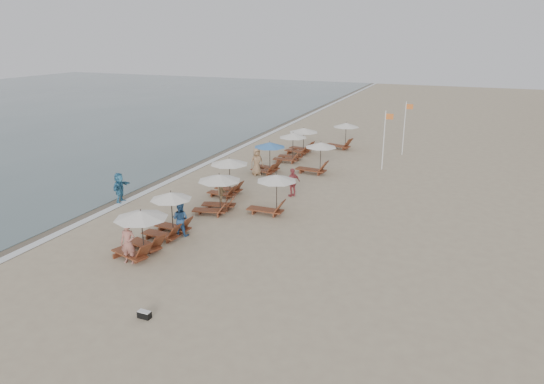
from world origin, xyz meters
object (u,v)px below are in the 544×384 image
at_px(lounger_station_2, 217,192).
at_px(waterline_walker, 120,188).
at_px(lounger_station_0, 139,231).
at_px(inland_station_2, 342,134).
at_px(flag_pole_near, 385,137).
at_px(lounger_station_6, 301,140).
at_px(lounger_station_4, 267,156).
at_px(lounger_station_1, 168,215).
at_px(beachgoer_mid_a, 180,219).
at_px(duffel_bag, 144,314).
at_px(beachgoer_near, 128,243).
at_px(inland_station_1, 316,156).
at_px(beachgoer_far_a, 293,182).
at_px(lounger_station_5, 290,147).
at_px(inland_station_0, 271,191).
at_px(beachgoer_mid_b, 222,191).
at_px(beachgoer_far_b, 257,162).
at_px(lounger_station_3, 227,175).

xyz_separation_m(lounger_station_2, waterline_walker, (-6.09, -0.68, -0.28)).
distance_m(lounger_station_0, inland_station_2, 24.40).
distance_m(waterline_walker, flag_pole_near, 18.60).
bearing_deg(lounger_station_6, lounger_station_4, -92.33).
height_order(lounger_station_2, inland_station_2, inland_station_2).
height_order(lounger_station_1, lounger_station_6, lounger_station_1).
relative_size(beachgoer_mid_a, duffel_bag, 3.56).
bearing_deg(duffel_bag, inland_station_2, 90.66).
bearing_deg(beachgoer_near, inland_station_1, 66.84).
distance_m(lounger_station_6, beachgoer_far_a, 11.40).
xyz_separation_m(inland_station_2, beachgoer_mid_a, (-2.49, -21.58, -0.42)).
height_order(lounger_station_5, beachgoer_near, lounger_station_5).
distance_m(inland_station_0, beachgoer_near, 8.66).
bearing_deg(beachgoer_far_a, waterline_walker, -28.48).
relative_size(lounger_station_0, inland_station_2, 0.92).
distance_m(lounger_station_5, flag_pole_near, 7.24).
relative_size(lounger_station_1, beachgoer_mid_b, 1.40).
bearing_deg(lounger_station_2, beachgoer_far_b, 97.45).
bearing_deg(lounger_station_2, inland_station_1, 74.51).
relative_size(beachgoer_mid_b, beachgoer_far_b, 0.92).
xyz_separation_m(lounger_station_6, inland_station_0, (3.23, -14.21, 0.24)).
height_order(lounger_station_1, beachgoer_mid_b, lounger_station_1).
height_order(inland_station_1, duffel_bag, inland_station_1).
distance_m(lounger_station_1, waterline_walker, 6.39).
xyz_separation_m(inland_station_0, beachgoer_far_a, (0.04, 3.29, -0.46)).
relative_size(beachgoer_mid_b, flag_pole_near, 0.40).
xyz_separation_m(lounger_station_3, flag_pole_near, (7.77, 9.63, 1.09)).
xyz_separation_m(lounger_station_6, beachgoer_mid_b, (0.06, -14.04, -0.23)).
bearing_deg(lounger_station_3, lounger_station_0, -88.16).
relative_size(lounger_station_2, flag_pole_near, 0.61).
height_order(beachgoer_mid_a, duffel_bag, beachgoer_mid_a).
relative_size(beachgoer_far_b, waterline_walker, 1.06).
distance_m(lounger_station_5, beachgoer_mid_a, 15.81).
height_order(lounger_station_4, beachgoer_far_b, lounger_station_4).
height_order(lounger_station_6, beachgoer_mid_b, lounger_station_6).
bearing_deg(lounger_station_4, lounger_station_1, -89.97).
bearing_deg(lounger_station_5, flag_pole_near, 2.53).
height_order(beachgoer_far_b, flag_pole_near, flag_pole_near).
distance_m(inland_station_0, waterline_walker, 9.15).
xyz_separation_m(lounger_station_5, beachgoer_mid_a, (0.13, -15.81, -0.25)).
bearing_deg(inland_station_2, flag_pole_near, -50.50).
height_order(beachgoer_near, waterline_walker, beachgoer_near).
distance_m(lounger_station_5, inland_station_0, 11.75).
distance_m(lounger_station_2, inland_station_2, 18.16).
xyz_separation_m(lounger_station_0, beachgoer_far_b, (-0.46, 13.93, -0.19)).
bearing_deg(beachgoer_near, lounger_station_1, 78.85).
bearing_deg(inland_station_0, lounger_station_5, 105.38).
bearing_deg(beachgoer_mid_a, lounger_station_5, -93.14).
xyz_separation_m(duffel_bag, flag_pole_near, (4.17, 22.96, 2.26)).
height_order(lounger_station_0, beachgoer_mid_a, lounger_station_0).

